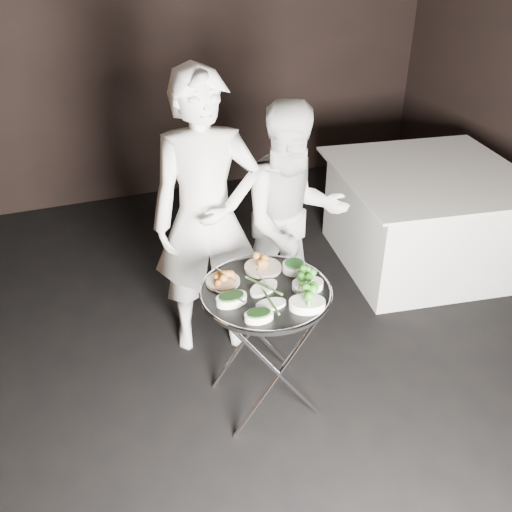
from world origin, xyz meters
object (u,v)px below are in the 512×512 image
object	(u,v)px
dining_table	(424,218)
tray_stand	(265,343)
serving_tray	(266,292)
waiter_right	(292,220)
waiter_left	(206,219)

from	to	relation	value
dining_table	tray_stand	bearing A→B (deg)	-149.76
tray_stand	serving_tray	bearing A→B (deg)	180.00
tray_stand	waiter_right	xyz separation A→B (m)	(0.47, 0.71, 0.35)
waiter_left	waiter_right	bearing A→B (deg)	12.07
serving_tray	waiter_left	distance (m)	0.71
dining_table	waiter_right	bearing A→B (deg)	-165.87
waiter_right	dining_table	xyz separation A→B (m)	(1.33, 0.34, -0.39)
tray_stand	serving_tray	world-z (taller)	serving_tray
tray_stand	serving_tray	distance (m)	0.36
serving_tray	dining_table	world-z (taller)	serving_tray
tray_stand	dining_table	world-z (taller)	dining_table
tray_stand	waiter_left	distance (m)	0.85
waiter_left	waiter_right	world-z (taller)	waiter_left
serving_tray	waiter_left	xyz separation A→B (m)	(-0.13, 0.69, 0.12)
waiter_left	waiter_right	distance (m)	0.61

